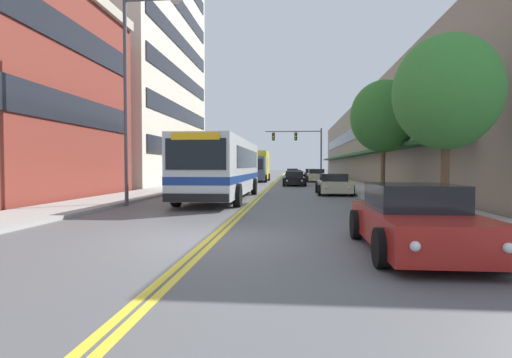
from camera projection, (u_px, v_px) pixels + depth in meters
ground_plane at (276, 181)px, 46.32m from camera, size 240.00×240.00×0.00m
sidewalk_left at (217, 180)px, 46.97m from camera, size 3.07×106.00×0.13m
sidewalk_right at (338, 180)px, 45.67m from camera, size 3.07×106.00×0.13m
centre_line at (276, 181)px, 46.32m from camera, size 0.34×106.00×0.01m
office_tower_left at (121, 27)px, 38.72m from camera, size 12.08×20.44×30.51m
storefront_row_right at (390, 143)px, 45.00m from camera, size 9.10×68.00×8.75m
city_bus at (223, 166)px, 21.01m from camera, size 2.95×11.93×3.05m
car_charcoal_parked_left_near at (231, 177)px, 40.59m from camera, size 2.21×4.48×1.31m
car_silver_parked_left_mid at (216, 179)px, 31.97m from camera, size 2.01×4.67×1.41m
car_red_parked_right_foreground at (415, 220)px, 8.08m from camera, size 2.14×4.54×1.37m
car_champagne_parked_right_mid at (334, 185)px, 24.43m from camera, size 2.07×4.40×1.26m
car_beige_parked_right_far at (316, 176)px, 43.47m from camera, size 2.14×4.70×1.40m
car_dark_grey_parked_right_end at (311, 174)px, 52.24m from camera, size 1.99×4.62×1.36m
car_navy_moving_lead at (293, 173)px, 57.22m from camera, size 2.04×4.93×1.35m
car_black_moving_second at (294, 179)px, 35.26m from camera, size 2.02×4.48×1.28m
car_slate_blue_moving_third at (294, 175)px, 48.80m from camera, size 2.16×4.29×1.25m
box_truck at (257, 166)px, 44.36m from camera, size 2.65×7.39×3.39m
traffic_signal_mast at (301, 143)px, 47.02m from camera, size 6.70×0.38×6.16m
street_lamp_left_near at (133, 83)px, 17.12m from camera, size 2.66×0.28×8.95m
street_tree_right_near at (446, 93)px, 12.05m from camera, size 3.15×3.15×5.58m
street_tree_right_mid at (384, 117)px, 22.09m from camera, size 3.64×3.64×6.36m
fire_hydrant at (381, 192)px, 18.39m from camera, size 0.30×0.22×0.82m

